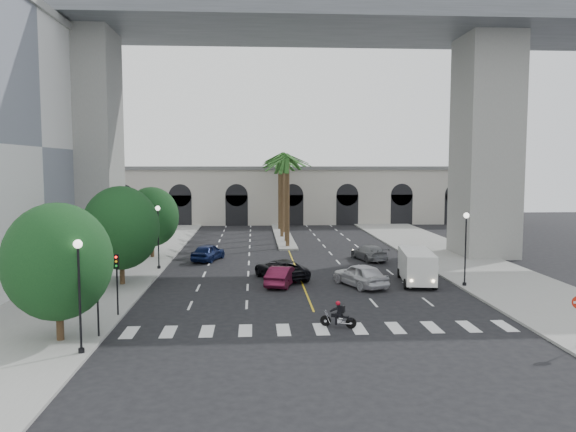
# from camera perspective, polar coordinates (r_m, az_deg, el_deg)

# --- Properties ---
(ground) EXTENTS (140.00, 140.00, 0.00)m
(ground) POSITION_cam_1_polar(r_m,az_deg,el_deg) (31.80, 3.04, -10.64)
(ground) COLOR black
(ground) RESTS_ON ground
(sidewalk_left) EXTENTS (8.00, 100.00, 0.15)m
(sidewalk_left) POSITION_cam_1_polar(r_m,az_deg,el_deg) (47.61, -17.47, -5.46)
(sidewalk_left) COLOR gray
(sidewalk_left) RESTS_ON ground
(sidewalk_right) EXTENTS (8.00, 100.00, 0.15)m
(sidewalk_right) POSITION_cam_1_polar(r_m,az_deg,el_deg) (49.77, 18.48, -5.03)
(sidewalk_right) COLOR gray
(sidewalk_right) RESTS_ON ground
(median) EXTENTS (2.00, 24.00, 0.20)m
(median) POSITION_cam_1_polar(r_m,az_deg,el_deg) (69.02, -0.54, -1.95)
(median) COLOR gray
(median) RESTS_ON ground
(pier_building) EXTENTS (71.00, 10.50, 8.50)m
(pier_building) POSITION_cam_1_polar(r_m,az_deg,el_deg) (85.58, -1.13, 2.23)
(pier_building) COLOR #BDB5AA
(pier_building) RESTS_ON ground
(bridge) EXTENTS (75.00, 13.00, 26.00)m
(bridge) POSITION_cam_1_polar(r_m,az_deg,el_deg) (53.76, 4.14, 15.72)
(bridge) COLOR gray
(bridge) RESTS_ON ground
(palm_a) EXTENTS (3.20, 3.20, 10.30)m
(palm_a) POSITION_cam_1_polar(r_m,az_deg,el_deg) (58.50, -0.04, 5.60)
(palm_a) COLOR #47331E
(palm_a) RESTS_ON ground
(palm_b) EXTENTS (3.20, 3.20, 10.60)m
(palm_b) POSITION_cam_1_polar(r_m,az_deg,el_deg) (62.51, -0.17, 5.83)
(palm_b) COLOR #47331E
(palm_b) RESTS_ON ground
(palm_c) EXTENTS (3.20, 3.20, 10.10)m
(palm_c) POSITION_cam_1_polar(r_m,az_deg,el_deg) (66.48, -0.63, 5.39)
(palm_c) COLOR #47331E
(palm_c) RESTS_ON ground
(palm_d) EXTENTS (3.20, 3.20, 10.90)m
(palm_d) POSITION_cam_1_polar(r_m,az_deg,el_deg) (70.50, -0.51, 5.97)
(palm_d) COLOR #47331E
(palm_d) RESTS_ON ground
(palm_e) EXTENTS (3.20, 3.20, 10.40)m
(palm_e) POSITION_cam_1_polar(r_m,az_deg,el_deg) (74.48, -0.86, 5.58)
(palm_e) COLOR #47331E
(palm_e) RESTS_ON ground
(palm_f) EXTENTS (3.20, 3.20, 10.70)m
(palm_f) POSITION_cam_1_polar(r_m,az_deg,el_deg) (78.49, -0.78, 5.76)
(palm_f) COLOR #47331E
(palm_f) RESTS_ON ground
(street_tree_near) EXTENTS (5.20, 5.20, 6.89)m
(street_tree_near) POSITION_cam_1_polar(r_m,az_deg,el_deg) (29.36, -22.36, -4.31)
(street_tree_near) COLOR #382616
(street_tree_near) RESTS_ON ground
(street_tree_mid) EXTENTS (5.44, 5.44, 7.21)m
(street_tree_mid) POSITION_cam_1_polar(r_m,az_deg,el_deg) (41.74, -16.61, -1.16)
(street_tree_mid) COLOR #382616
(street_tree_mid) RESTS_ON ground
(street_tree_far) EXTENTS (5.04, 5.04, 6.68)m
(street_tree_far) POSITION_cam_1_polar(r_m,az_deg,el_deg) (53.46, -13.69, -0.08)
(street_tree_far) COLOR #382616
(street_tree_far) RESTS_ON ground
(lamp_post_left_near) EXTENTS (0.40, 0.40, 5.35)m
(lamp_post_left_near) POSITION_cam_1_polar(r_m,az_deg,el_deg) (27.15, -20.45, -6.72)
(lamp_post_left_near) COLOR black
(lamp_post_left_near) RESTS_ON ground
(lamp_post_left_far) EXTENTS (0.40, 0.40, 5.35)m
(lamp_post_left_far) POSITION_cam_1_polar(r_m,az_deg,el_deg) (47.38, -13.05, -1.55)
(lamp_post_left_far) COLOR black
(lamp_post_left_far) RESTS_ON ground
(lamp_post_right) EXTENTS (0.40, 0.40, 5.35)m
(lamp_post_right) POSITION_cam_1_polar(r_m,az_deg,el_deg) (41.55, 17.60, -2.59)
(lamp_post_right) COLOR black
(lamp_post_right) RESTS_ON ground
(traffic_signal_near) EXTENTS (0.25, 0.18, 3.65)m
(traffic_signal_near) POSITION_cam_1_polar(r_m,az_deg,el_deg) (29.61, -18.80, -7.10)
(traffic_signal_near) COLOR black
(traffic_signal_near) RESTS_ON ground
(traffic_signal_far) EXTENTS (0.25, 0.18, 3.65)m
(traffic_signal_far) POSITION_cam_1_polar(r_m,az_deg,el_deg) (33.41, -16.99, -5.66)
(traffic_signal_far) COLOR black
(traffic_signal_far) RESTS_ON ground
(motorcycle_rider) EXTENTS (1.87, 0.87, 1.44)m
(motorcycle_rider) POSITION_cam_1_polar(r_m,az_deg,el_deg) (30.59, 5.24, -10.03)
(motorcycle_rider) COLOR black
(motorcycle_rider) RESTS_ON ground
(car_a) EXTENTS (3.75, 5.32, 1.68)m
(car_a) POSITION_cam_1_polar(r_m,az_deg,el_deg) (40.68, 7.37, -5.95)
(car_a) COLOR silver
(car_a) RESTS_ON ground
(car_b) EXTENTS (2.80, 4.63, 1.44)m
(car_b) POSITION_cam_1_polar(r_m,az_deg,el_deg) (40.69, -0.59, -6.08)
(car_b) COLOR #541029
(car_b) RESTS_ON ground
(car_c) EXTENTS (4.55, 6.04, 1.52)m
(car_c) POSITION_cam_1_polar(r_m,az_deg,el_deg) (42.92, -0.74, -5.43)
(car_c) COLOR black
(car_c) RESTS_ON ground
(car_d) EXTENTS (3.07, 5.13, 1.39)m
(car_d) POSITION_cam_1_polar(r_m,az_deg,el_deg) (51.89, 8.24, -3.71)
(car_d) COLOR slate
(car_d) RESTS_ON ground
(car_e) EXTENTS (3.16, 4.91, 1.56)m
(car_e) POSITION_cam_1_polar(r_m,az_deg,el_deg) (51.65, -8.12, -3.66)
(car_e) COLOR #0E1A44
(car_e) RESTS_ON ground
(cargo_van) EXTENTS (2.94, 5.89, 2.40)m
(cargo_van) POSITION_cam_1_polar(r_m,az_deg,el_deg) (42.28, 12.94, -4.93)
(cargo_van) COLOR silver
(cargo_van) RESTS_ON ground
(pedestrian_a) EXTENTS (0.70, 0.58, 1.63)m
(pedestrian_a) POSITION_cam_1_polar(r_m,az_deg,el_deg) (36.04, -20.93, -7.50)
(pedestrian_a) COLOR black
(pedestrian_a) RESTS_ON sidewalk_left
(pedestrian_b) EXTENTS (0.96, 0.83, 1.71)m
(pedestrian_b) POSITION_cam_1_polar(r_m,az_deg,el_deg) (40.17, -21.53, -6.18)
(pedestrian_b) COLOR black
(pedestrian_b) RESTS_ON sidewalk_left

